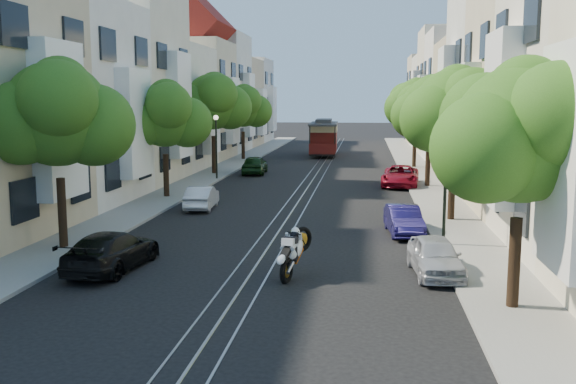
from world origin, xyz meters
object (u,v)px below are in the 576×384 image
(lamp_east, at_px, (446,169))
(parked_car_e_mid, at_px, (404,220))
(tree_w_b, at_px, (165,117))
(tree_w_d, at_px, (243,107))
(tree_w_a, at_px, (59,116))
(lamp_west, at_px, (216,137))
(parked_car_w_near, at_px, (112,251))
(parked_car_e_near, at_px, (435,256))
(parked_car_w_mid, at_px, (202,197))
(parked_car_w_far, at_px, (255,165))
(parked_car_e_far, at_px, (400,176))
(cable_car, at_px, (324,136))
(tree_e_b, at_px, (456,113))
(sportbike_rider, at_px, (293,250))
(tree_e_d, at_px, (416,105))
(tree_e_a, at_px, (524,137))
(tree_w_c, at_px, (214,103))
(tree_e_c, at_px, (431,111))

(lamp_east, xyz_separation_m, parked_car_e_mid, (-1.30, 2.08, -2.28))
(tree_w_b, distance_m, tree_w_d, 22.00)
(tree_w_a, bearing_deg, lamp_west, 87.60)
(parked_car_w_near, bearing_deg, parked_car_e_near, -171.44)
(lamp_west, bearing_deg, parked_car_w_mid, -80.54)
(lamp_east, relative_size, parked_car_w_far, 1.06)
(parked_car_e_far, distance_m, parked_car_w_far, 11.36)
(lamp_west, height_order, cable_car, lamp_west)
(tree_e_b, height_order, tree_w_d, tree_e_b)
(sportbike_rider, relative_size, parked_car_w_near, 0.49)
(parked_car_w_mid, bearing_deg, lamp_west, -84.63)
(cable_car, bearing_deg, sportbike_rider, -89.26)
(tree_w_a, height_order, sportbike_rider, tree_w_a)
(tree_e_d, distance_m, tree_w_a, 32.38)
(tree_e_d, bearing_deg, cable_car, 126.19)
(tree_e_a, relative_size, lamp_east, 1.51)
(parked_car_e_far, bearing_deg, parked_car_w_mid, -131.03)
(tree_w_d, xyz_separation_m, parked_car_e_near, (12.74, -35.81, -4.01))
(tree_e_d, bearing_deg, sportbike_rider, -100.63)
(tree_w_a, distance_m, cable_car, 40.26)
(tree_e_a, distance_m, cable_car, 45.35)
(tree_w_a, xyz_separation_m, tree_w_d, (-0.00, 34.00, -0.13))
(parked_car_e_near, bearing_deg, sportbike_rider, -175.03)
(tree_e_a, distance_m, parked_car_w_far, 31.26)
(tree_e_a, xyz_separation_m, lamp_east, (-0.96, 7.02, -1.55))
(tree_w_a, bearing_deg, parked_car_w_far, 83.43)
(tree_w_c, relative_size, parked_car_e_mid, 2.05)
(parked_car_w_mid, bearing_deg, parked_car_e_mid, 148.84)
(sportbike_rider, relative_size, parked_car_w_mid, 0.61)
(parked_car_w_mid, bearing_deg, tree_w_a, 69.16)
(tree_w_a, xyz_separation_m, lamp_west, (0.84, 20.02, -1.89))
(cable_car, xyz_separation_m, parked_car_w_near, (-3.90, -42.03, -1.24))
(tree_w_c, distance_m, parked_car_w_near, 25.96)
(lamp_west, bearing_deg, parked_car_w_near, -85.16)
(tree_e_a, height_order, sportbike_rider, tree_e_a)
(tree_e_c, distance_m, tree_w_b, 15.60)
(tree_e_b, xyz_separation_m, parked_car_e_mid, (-2.26, -2.90, -4.16))
(tree_w_c, bearing_deg, tree_w_a, -90.00)
(tree_e_a, relative_size, tree_e_c, 0.96)
(lamp_west, relative_size, parked_car_w_far, 1.06)
(cable_car, bearing_deg, tree_w_c, -113.55)
(tree_e_a, height_order, tree_e_b, tree_e_b)
(tree_w_d, height_order, parked_car_e_near, tree_w_d)
(tree_e_a, xyz_separation_m, lamp_west, (-13.56, 25.02, -1.55))
(tree_e_d, relative_size, cable_car, 0.83)
(tree_w_b, distance_m, lamp_east, 16.81)
(tree_w_c, xyz_separation_m, parked_car_w_mid, (2.69, -14.07, -4.50))
(tree_w_c, xyz_separation_m, parked_car_e_far, (12.74, -4.63, -4.43))
(tree_e_b, height_order, parked_car_e_far, tree_e_b)
(tree_e_a, distance_m, parked_car_e_mid, 10.13)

